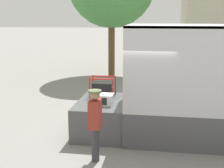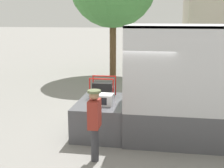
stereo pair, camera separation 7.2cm
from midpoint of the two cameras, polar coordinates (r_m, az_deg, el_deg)
name	(u,v)px [view 2 (the right image)]	position (r m, az deg, el deg)	size (l,w,h in m)	color
ground_plane	(127,133)	(9.11, 3.00, -8.93)	(160.00, 160.00, 0.00)	gray
tailgate_deck	(103,116)	(9.05, -1.45, -5.94)	(1.41, 2.15, 0.93)	#4C4C51
microwave	(104,99)	(8.52, -1.20, -2.83)	(0.48, 0.41, 0.29)	white
portable_generator	(104,89)	(9.36, -1.33, -0.94)	(0.74, 0.49, 0.60)	black
worker_person	(94,118)	(7.11, -2.93, -6.27)	(0.30, 0.44, 1.69)	#38383D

